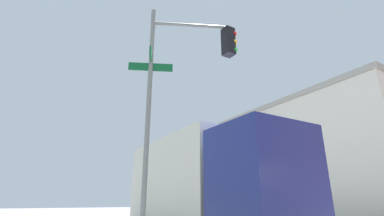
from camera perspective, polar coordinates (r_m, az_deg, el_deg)
The scene contains 3 objects.
traffic_signal_near at distance 7.00m, azimuth -1.17°, elevation 7.20°, with size 1.47×2.57×6.10m.
building_stucco at distance 31.33m, azimuth 29.70°, elevation -10.15°, with size 17.17×20.14×9.15m.
box_truck_second at distance 10.80m, azimuth 1.75°, elevation -14.54°, with size 8.72×2.55×3.63m.
Camera 1 is at (-0.83, -9.04, 1.20)m, focal length 25.72 mm.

